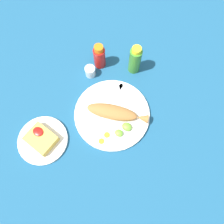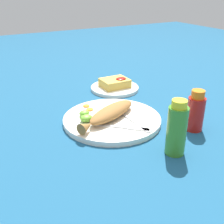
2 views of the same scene
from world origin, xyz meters
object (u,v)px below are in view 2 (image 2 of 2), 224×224
Objects in this scene: main_plate at (112,119)px; salt_cup at (179,115)px; hot_sauce_bottle_red at (196,112)px; side_plate_fries at (115,88)px; fork_far at (125,128)px; fried_fish at (110,113)px; hot_sauce_bottle_green at (177,129)px; fork_near at (135,122)px.

salt_cup is at bearing -26.41° from main_plate.
hot_sauce_bottle_red is 0.64× the size of side_plate_fries.
main_plate is 2.30× the size of fork_far.
hot_sauce_bottle_red reaches higher than fork_far.
hot_sauce_bottle_green is (0.07, -0.25, 0.04)m from fried_fish.
fried_fish is 0.09m from fork_near.
fork_near is 1.34× the size of hot_sauce_bottle_red.
hot_sauce_bottle_green is 0.76× the size of side_plate_fries.
main_plate is 0.09m from fork_far.
salt_cup is at bearing 76.36° from fork_near.
fork_far is 0.21m from salt_cup.
fork_far is 0.40m from side_plate_fries.
side_plate_fries is at bearing 95.65° from hot_sauce_bottle_red.
hot_sauce_bottle_green is (-0.15, -0.08, 0.01)m from hot_sauce_bottle_red.
hot_sauce_bottle_red is (0.16, -0.10, 0.04)m from fork_near.
main_plate is at bearing -120.92° from side_plate_fries.
fried_fish is 1.95× the size of hot_sauce_bottle_red.
fried_fish is 0.34m from side_plate_fries.
main_plate is 0.09m from fork_near.
main_plate is 2.08× the size of hot_sauce_bottle_green.
fork_far is 0.69× the size of side_plate_fries.
side_plate_fries is (-0.05, 0.46, -0.06)m from hot_sauce_bottle_red.
fried_fish reaches higher than main_plate.
fork_near is at bearing -108.72° from side_plate_fries.
fried_fish is 0.28m from hot_sauce_bottle_red.
fork_near is 0.05m from fork_far.
hot_sauce_bottle_red is 0.08m from salt_cup.
hot_sauce_bottle_red reaches higher than fork_near.
fork_near is (0.06, -0.07, -0.02)m from fried_fish.
side_plate_fries is (0.12, 0.35, -0.01)m from fork_near.
fried_fish reaches higher than side_plate_fries.
fork_far is (-0.00, -0.09, 0.01)m from main_plate.
fried_fish is at bearing 142.24° from hot_sauce_bottle_red.
main_plate is 1.57× the size of side_plate_fries.
salt_cup reaches higher than main_plate.
fried_fish is at bearing -154.77° from main_plate.
fork_near is 1.13× the size of hot_sauce_bottle_green.
hot_sauce_bottle_green is at bearing 1.99° from fork_near.
hot_sauce_bottle_green is at bearing -76.26° from main_plate.
salt_cup is at bearing 37.01° from fork_far.
hot_sauce_bottle_red reaches higher than main_plate.
salt_cup is 0.25× the size of side_plate_fries.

